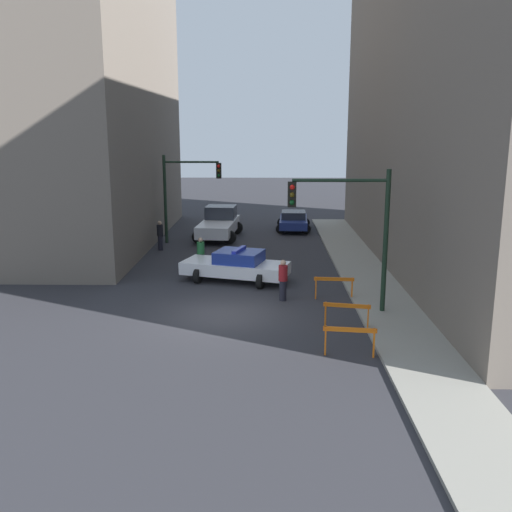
{
  "coord_description": "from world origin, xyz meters",
  "views": [
    {
      "loc": [
        1.59,
        -19.98,
        6.71
      ],
      "look_at": [
        1.13,
        5.35,
        1.03
      ],
      "focal_mm": 40.0,
      "sensor_mm": 36.0,
      "label": 1
    }
  ],
  "objects_px": {
    "traffic_light_near": "(354,219)",
    "barrier_back": "(334,284)",
    "pedestrian_corner": "(160,235)",
    "pedestrian_sidewalk": "(283,280)",
    "traffic_light_far": "(183,186)",
    "pedestrian_crossing": "(201,254)",
    "white_truck": "(219,223)",
    "barrier_front": "(350,336)",
    "parked_car_near": "(293,220)",
    "barrier_mid": "(347,312)",
    "police_car": "(236,265)"
  },
  "relations": [
    {
      "from": "pedestrian_corner",
      "to": "white_truck",
      "type": "bearing_deg",
      "value": 7.97
    },
    {
      "from": "traffic_light_far",
      "to": "pedestrian_crossing",
      "type": "relative_size",
      "value": 3.13
    },
    {
      "from": "traffic_light_far",
      "to": "barrier_back",
      "type": "relative_size",
      "value": 3.25
    },
    {
      "from": "white_truck",
      "to": "parked_car_near",
      "type": "distance_m",
      "value": 5.53
    },
    {
      "from": "pedestrian_crossing",
      "to": "police_car",
      "type": "bearing_deg",
      "value": -67.71
    },
    {
      "from": "police_car",
      "to": "barrier_mid",
      "type": "xyz_separation_m",
      "value": [
        4.1,
        -6.17,
        -0.11
      ]
    },
    {
      "from": "traffic_light_near",
      "to": "police_car",
      "type": "height_order",
      "value": "traffic_light_near"
    },
    {
      "from": "parked_car_near",
      "to": "pedestrian_corner",
      "type": "relative_size",
      "value": 2.64
    },
    {
      "from": "traffic_light_far",
      "to": "pedestrian_corner",
      "type": "xyz_separation_m",
      "value": [
        -1.07,
        -2.16,
        -2.54
      ]
    },
    {
      "from": "barrier_back",
      "to": "pedestrian_crossing",
      "type": "bearing_deg",
      "value": 142.93
    },
    {
      "from": "pedestrian_sidewalk",
      "to": "barrier_mid",
      "type": "height_order",
      "value": "pedestrian_sidewalk"
    },
    {
      "from": "pedestrian_crossing",
      "to": "parked_car_near",
      "type": "bearing_deg",
      "value": 43.21
    },
    {
      "from": "traffic_light_far",
      "to": "barrier_back",
      "type": "xyz_separation_m",
      "value": [
        7.62,
        -11.47,
        -2.78
      ]
    },
    {
      "from": "parked_car_near",
      "to": "barrier_front",
      "type": "distance_m",
      "value": 21.76
    },
    {
      "from": "pedestrian_corner",
      "to": "barrier_back",
      "type": "bearing_deg",
      "value": -90.61
    },
    {
      "from": "pedestrian_crossing",
      "to": "barrier_back",
      "type": "distance_m",
      "value": 7.33
    },
    {
      "from": "barrier_mid",
      "to": "barrier_back",
      "type": "relative_size",
      "value": 0.99
    },
    {
      "from": "police_car",
      "to": "pedestrian_corner",
      "type": "height_order",
      "value": "pedestrian_corner"
    },
    {
      "from": "traffic_light_far",
      "to": "barrier_front",
      "type": "distance_m",
      "value": 19.06
    },
    {
      "from": "pedestrian_crossing",
      "to": "barrier_back",
      "type": "relative_size",
      "value": 1.04
    },
    {
      "from": "white_truck",
      "to": "barrier_back",
      "type": "xyz_separation_m",
      "value": [
        5.68,
        -13.11,
        -0.29
      ]
    },
    {
      "from": "white_truck",
      "to": "barrier_front",
      "type": "xyz_separation_m",
      "value": [
        5.47,
        -18.98,
        -0.29
      ]
    },
    {
      "from": "barrier_mid",
      "to": "barrier_back",
      "type": "bearing_deg",
      "value": 90.55
    },
    {
      "from": "white_truck",
      "to": "barrier_front",
      "type": "distance_m",
      "value": 19.76
    },
    {
      "from": "pedestrian_crossing",
      "to": "barrier_front",
      "type": "height_order",
      "value": "pedestrian_crossing"
    },
    {
      "from": "traffic_light_near",
      "to": "traffic_light_far",
      "type": "distance_m",
      "value": 15.53
    },
    {
      "from": "barrier_front",
      "to": "pedestrian_sidewalk",
      "type": "bearing_deg",
      "value": 108.1
    },
    {
      "from": "pedestrian_crossing",
      "to": "barrier_front",
      "type": "bearing_deg",
      "value": -84.71
    },
    {
      "from": "barrier_mid",
      "to": "barrier_back",
      "type": "height_order",
      "value": "same"
    },
    {
      "from": "traffic_light_far",
      "to": "pedestrian_sidewalk",
      "type": "distance_m",
      "value": 13.2
    },
    {
      "from": "traffic_light_far",
      "to": "pedestrian_corner",
      "type": "distance_m",
      "value": 3.5
    },
    {
      "from": "pedestrian_corner",
      "to": "pedestrian_sidewalk",
      "type": "bearing_deg",
      "value": -98.8
    },
    {
      "from": "white_truck",
      "to": "pedestrian_corner",
      "type": "height_order",
      "value": "white_truck"
    },
    {
      "from": "white_truck",
      "to": "barrier_mid",
      "type": "bearing_deg",
      "value": -66.59
    },
    {
      "from": "pedestrian_crossing",
      "to": "traffic_light_far",
      "type": "bearing_deg",
      "value": 80.69
    },
    {
      "from": "police_car",
      "to": "barrier_front",
      "type": "relative_size",
      "value": 3.16
    },
    {
      "from": "parked_car_near",
      "to": "barrier_mid",
      "type": "bearing_deg",
      "value": -84.37
    },
    {
      "from": "barrier_front",
      "to": "barrier_mid",
      "type": "bearing_deg",
      "value": 84.29
    },
    {
      "from": "police_car",
      "to": "barrier_mid",
      "type": "relative_size",
      "value": 3.18
    },
    {
      "from": "traffic_light_near",
      "to": "barrier_back",
      "type": "xyz_separation_m",
      "value": [
        -0.42,
        1.82,
        -2.91
      ]
    },
    {
      "from": "pedestrian_sidewalk",
      "to": "traffic_light_near",
      "type": "bearing_deg",
      "value": 64.43
    },
    {
      "from": "traffic_light_near",
      "to": "parked_car_near",
      "type": "distance_m",
      "value": 17.98
    },
    {
      "from": "parked_car_near",
      "to": "police_car",
      "type": "bearing_deg",
      "value": -100.62
    },
    {
      "from": "traffic_light_far",
      "to": "pedestrian_sidewalk",
      "type": "relative_size",
      "value": 3.13
    },
    {
      "from": "traffic_light_far",
      "to": "pedestrian_crossing",
      "type": "height_order",
      "value": "traffic_light_far"
    },
    {
      "from": "parked_car_near",
      "to": "barrier_mid",
      "type": "distance_m",
      "value": 19.39
    },
    {
      "from": "white_truck",
      "to": "barrier_mid",
      "type": "relative_size",
      "value": 3.5
    },
    {
      "from": "parked_car_near",
      "to": "barrier_front",
      "type": "height_order",
      "value": "parked_car_near"
    },
    {
      "from": "white_truck",
      "to": "barrier_back",
      "type": "bearing_deg",
      "value": -62.15
    },
    {
      "from": "traffic_light_near",
      "to": "barrier_front",
      "type": "relative_size",
      "value": 3.26
    }
  ]
}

